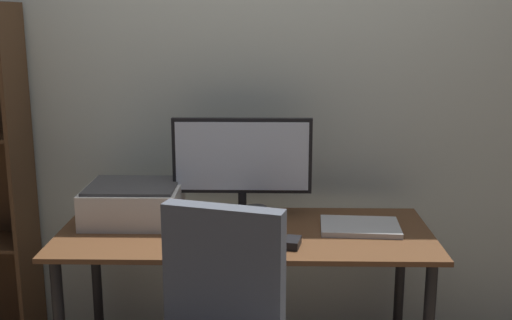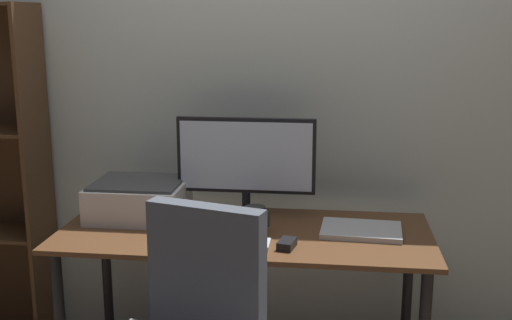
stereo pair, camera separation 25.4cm
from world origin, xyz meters
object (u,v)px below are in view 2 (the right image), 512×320
(mouse, at_px, (287,244))
(coffee_mug, at_px, (255,220))
(desk, at_px, (245,252))
(keyboard, at_px, (232,243))
(monitor, at_px, (246,161))
(printer, at_px, (139,199))
(laptop, at_px, (361,230))

(mouse, relative_size, coffee_mug, 0.88)
(desk, bearing_deg, keyboard, -97.61)
(desk, relative_size, mouse, 15.81)
(desk, distance_m, coffee_mug, 0.16)
(desk, bearing_deg, monitor, 95.84)
(mouse, distance_m, printer, 0.74)
(laptop, bearing_deg, desk, -172.83)
(monitor, bearing_deg, desk, -84.16)
(mouse, bearing_deg, coffee_mug, 143.85)
(monitor, height_order, coffee_mug, monitor)
(monitor, height_order, laptop, monitor)
(monitor, relative_size, coffee_mug, 5.45)
(desk, bearing_deg, coffee_mug, -25.39)
(monitor, distance_m, mouse, 0.48)
(keyboard, bearing_deg, monitor, 89.05)
(desk, distance_m, monitor, 0.39)
(keyboard, height_order, printer, printer)
(mouse, height_order, printer, printer)
(keyboard, xyz_separation_m, printer, (-0.46, 0.30, 0.07))
(coffee_mug, relative_size, printer, 0.27)
(desk, height_order, coffee_mug, coffee_mug)
(mouse, xyz_separation_m, laptop, (0.29, 0.21, -0.01))
(monitor, bearing_deg, printer, -172.87)
(desk, height_order, monitor, monitor)
(laptop, height_order, printer, printer)
(desk, height_order, mouse, mouse)
(monitor, bearing_deg, mouse, -60.30)
(monitor, xyz_separation_m, keyboard, (-0.01, -0.36, -0.24))
(laptop, bearing_deg, coffee_mug, -169.57)
(keyboard, bearing_deg, printer, 146.50)
(laptop, bearing_deg, keyboard, -153.61)
(desk, relative_size, monitor, 2.54)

